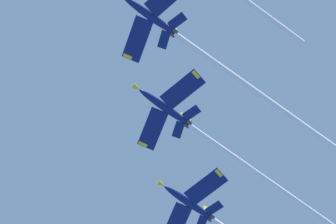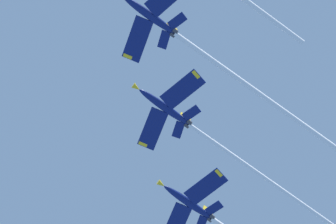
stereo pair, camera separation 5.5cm
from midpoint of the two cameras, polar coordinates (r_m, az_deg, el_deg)
jet_second at (r=149.70m, az=2.28°, el=4.46°), size 36.95×40.58×12.49m
jet_third at (r=155.73m, az=2.52°, el=-1.60°), size 37.73×42.07×11.44m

